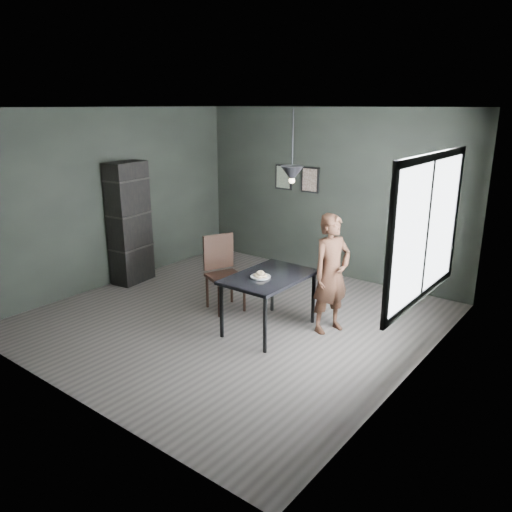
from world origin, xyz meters
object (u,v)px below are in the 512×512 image
Objects in this scene: wood_chair at (222,267)px; shelf_unit at (129,223)px; white_plate at (260,277)px; cafe_table at (269,281)px; woman at (331,274)px; pendant_lamp at (292,174)px.

shelf_unit is (-1.94, -0.07, 0.38)m from wood_chair.
white_plate is 2.91m from shelf_unit.
shelf_unit is (-2.92, 0.14, 0.32)m from cafe_table.
shelf_unit reaches higher than woman.
pendant_lamp reaches higher than white_plate.
cafe_table is at bearing -158.20° from pendant_lamp.
woman is at bearing -1.81° from shelf_unit.
pendant_lamp reaches higher than cafe_table.
white_plate is 1.35m from pendant_lamp.
wood_chair is at bearing 160.06° from white_plate.
white_plate is 1.02m from wood_chair.
woman reaches higher than cafe_table.
white_plate is at bearing -12.71° from shelf_unit.
white_plate is at bearing -103.81° from cafe_table.
pendant_lamp is (1.23, -0.10, 1.44)m from wood_chair.
cafe_table is at bearing -9.94° from shelf_unit.
wood_chair is 1.98m from shelf_unit.
wood_chair is at bearing 175.14° from pendant_lamp.
shelf_unit reaches higher than cafe_table.
white_plate is 0.12× the size of shelf_unit.
cafe_table is at bearing 147.47° from woman.
woman is (0.63, 0.47, 0.10)m from cafe_table.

